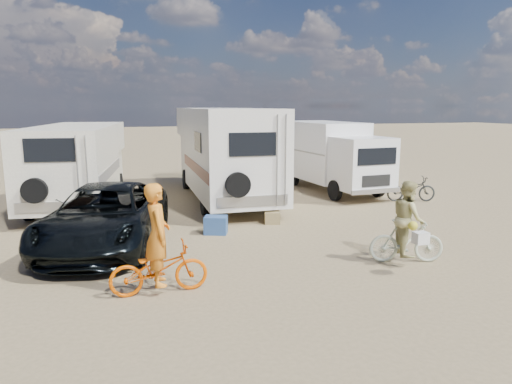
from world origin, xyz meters
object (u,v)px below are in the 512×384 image
object	(u,v)px
bike_woman	(407,241)
crate	(272,217)
dark_suv	(105,216)
rv_left	(78,166)
rider_man	(158,244)
bike_man	(159,269)
rv_main	(224,154)
box_truck	(334,157)
bike_parked	(411,189)
cooler	(216,225)
rider_woman	(407,226)

from	to	relation	value
bike_woman	crate	size ratio (longest dim) A/B	3.64
dark_suv	crate	xyz separation A→B (m)	(4.65, 0.88, -0.57)
rv_left	bike_woman	size ratio (longest dim) A/B	4.41
rider_man	bike_man	bearing A→B (deg)	-0.00
rv_main	rider_man	world-z (taller)	rv_main
box_truck	bike_man	bearing A→B (deg)	-135.92
crate	bike_man	bearing A→B (deg)	-131.15
bike_parked	cooler	distance (m)	7.99
box_truck	rider_woman	world-z (taller)	box_truck
dark_suv	cooler	size ratio (longest dim) A/B	8.97
dark_suv	bike_man	bearing A→B (deg)	-60.96
rider_man	bike_woman	bearing A→B (deg)	-89.60
dark_suv	crate	size ratio (longest dim) A/B	12.11
rv_left	crate	bearing A→B (deg)	-31.46
rider_man	rider_woman	size ratio (longest dim) A/B	1.14
rider_woman	cooler	distance (m)	5.01
bike_woman	crate	world-z (taller)	bike_woman
bike_woman	cooler	world-z (taller)	bike_woman
bike_woman	rider_man	distance (m)	5.39
box_truck	bike_man	distance (m)	11.66
bike_man	rv_main	bearing A→B (deg)	-22.26
bike_woman	rider_woman	world-z (taller)	rider_woman
crate	cooler	bearing A→B (deg)	-161.41
rider_man	crate	world-z (taller)	rider_man
dark_suv	rider_woman	bearing A→B (deg)	-13.70
bike_parked	rv_main	bearing A→B (deg)	85.42
rv_main	rv_left	distance (m)	5.08
rider_woman	crate	world-z (taller)	rider_woman
bike_parked	rider_woman	bearing A→B (deg)	160.71
dark_suv	bike_man	distance (m)	3.54
dark_suv	bike_parked	bearing A→B (deg)	26.78
bike_man	rider_woman	xyz separation A→B (m)	(5.37, 0.09, 0.36)
rv_main	rider_woman	distance (m)	8.52
crate	bike_parked	bearing A→B (deg)	14.20
bike_man	rider_woman	bearing A→B (deg)	-89.60
bike_woman	rider_woman	bearing A→B (deg)	0.00
rv_main	rv_left	xyz separation A→B (m)	(-5.05, 0.49, -0.29)
rider_woman	cooler	xyz separation A→B (m)	(-3.47, 3.57, -0.58)
rv_main	cooler	bearing A→B (deg)	-104.31
rv_main	crate	size ratio (longest dim) A/B	18.38
dark_suv	rider_woman	world-z (taller)	rider_woman
bike_man	rider_man	size ratio (longest dim) A/B	0.95
rv_left	bike_woman	distance (m)	11.29
rv_left	rv_main	bearing A→B (deg)	2.47
rv_left	bike_man	size ratio (longest dim) A/B	4.00
rv_main	bike_woman	bearing A→B (deg)	-73.44
bike_woman	rider_woman	xyz separation A→B (m)	(0.00, 0.00, 0.34)
bike_man	rv_left	bearing A→B (deg)	10.63
rv_main	rv_left	world-z (taller)	rv_main
rv_main	box_truck	xyz separation A→B (m)	(4.59, 0.22, -0.28)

